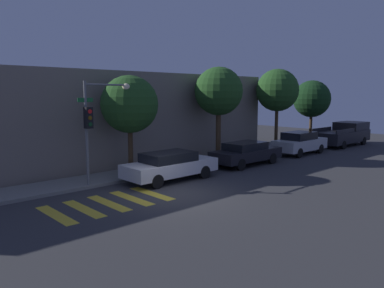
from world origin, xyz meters
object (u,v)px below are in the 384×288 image
pickup_truck (344,134)px  tree_near_corner (130,105)px  sedan_near_corner (170,165)px  tree_behind_truck (312,99)px  sedan_middle (246,153)px  traffic_light_pole (98,114)px  tree_midblock (219,92)px  tree_far_end (277,90)px  sedan_far_end (300,143)px

pickup_truck → tree_near_corner: bearing=173.4°
sedan_near_corner → tree_behind_truck: bearing=7.5°
sedan_near_corner → sedan_middle: sedan_near_corner is taller
traffic_light_pole → pickup_truck: size_ratio=0.81×
sedan_middle → tree_behind_truck: tree_behind_truck is taller
tree_midblock → pickup_truck: bearing=-10.0°
traffic_light_pole → tree_midblock: size_ratio=0.81×
tree_far_end → pickup_truck: bearing=-19.4°
pickup_truck → sedan_middle: bearing=180.0°
traffic_light_pole → sedan_near_corner: bearing=-23.1°
traffic_light_pole → sedan_far_end: bearing=-5.1°
traffic_light_pole → tree_near_corner: tree_near_corner is taller
pickup_truck → tree_far_end: bearing=160.6°
traffic_light_pole → sedan_middle: 9.03m
sedan_near_corner → tree_behind_truck: tree_behind_truck is taller
sedan_middle → traffic_light_pole: bearing=171.6°
sedan_middle → sedan_far_end: (5.69, 0.00, 0.08)m
tree_far_end → tree_behind_truck: size_ratio=1.13×
sedan_middle → pickup_truck: bearing=0.0°
tree_near_corner → tree_behind_truck: tree_behind_truck is taller
pickup_truck → tree_near_corner: (-18.52, 2.15, 2.63)m
sedan_middle → pickup_truck: size_ratio=0.80×
tree_behind_truck → traffic_light_pole: bearing=-177.4°
tree_far_end → sedan_near_corner: bearing=-169.5°
sedan_far_end → tree_midblock: (-5.72, 2.15, 3.38)m
sedan_far_end → tree_midblock: bearing=159.4°
tree_behind_truck → tree_near_corner: bearing=180.0°
traffic_light_pole → tree_midblock: (8.56, 0.89, 0.97)m
pickup_truck → tree_behind_truck: tree_behind_truck is taller
sedan_near_corner → tree_midblock: 6.91m
sedan_far_end → tree_far_end: bearing=80.5°
traffic_light_pole → tree_behind_truck: bearing=2.6°
sedan_middle → tree_midblock: (-0.03, 2.15, 3.46)m
sedan_far_end → tree_midblock: size_ratio=0.76×
tree_far_end → sedan_far_end: bearing=-99.5°
sedan_far_end → pickup_truck: 6.46m
traffic_light_pole → sedan_near_corner: size_ratio=0.99×
pickup_truck → tree_far_end: 7.30m
sedan_middle → sedan_far_end: bearing=0.0°
traffic_light_pole → sedan_middle: traffic_light_pole is taller
tree_far_end → tree_behind_truck: tree_far_end is taller
tree_far_end → tree_behind_truck: (4.79, 0.00, -0.65)m
tree_midblock → tree_behind_truck: (10.86, 0.00, -0.54)m
pickup_truck → tree_far_end: size_ratio=0.98×
tree_behind_truck → sedan_middle: bearing=-168.8°
traffic_light_pole → sedan_far_end: (14.28, -1.27, -2.42)m
tree_far_end → traffic_light_pole: bearing=-176.5°
tree_near_corner → tree_midblock: size_ratio=0.88×
sedan_near_corner → sedan_middle: bearing=0.0°
sedan_near_corner → pickup_truck: (17.77, 0.00, 0.18)m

